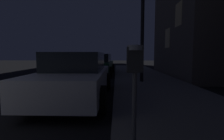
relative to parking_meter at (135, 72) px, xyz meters
name	(u,v)px	position (x,y,z in m)	size (l,w,h in m)	color
parking_meter	(135,72)	(0.00, 0.00, 0.00)	(0.19, 0.19, 1.32)	#59595B
car_white	(76,76)	(-1.45, 3.06, -0.44)	(2.00, 4.23, 1.43)	silver
car_green	(99,64)	(-1.45, 9.42, -0.44)	(2.14, 4.53, 1.43)	#19592D
street_lamp	(143,7)	(0.94, 5.58, 2.33)	(0.44, 0.44, 4.97)	black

